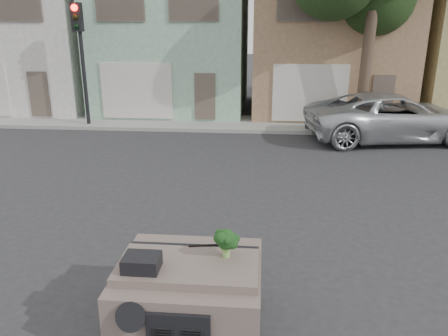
# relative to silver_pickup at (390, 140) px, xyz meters

# --- Properties ---
(ground_plane) EXTENTS (120.00, 120.00, 0.00)m
(ground_plane) POSITION_rel_silver_pickup_xyz_m (-5.87, -8.40, 0.00)
(ground_plane) COLOR #303033
(ground_plane) RESTS_ON ground
(sidewalk) EXTENTS (40.00, 3.00, 0.15)m
(sidewalk) POSITION_rel_silver_pickup_xyz_m (-5.87, 2.10, 0.07)
(sidewalk) COLOR gray
(sidewalk) RESTS_ON ground
(townhouse_white) EXTENTS (7.20, 8.20, 7.55)m
(townhouse_white) POSITION_rel_silver_pickup_xyz_m (-16.87, 6.10, 3.77)
(townhouse_white) COLOR silver
(townhouse_white) RESTS_ON ground
(townhouse_mint) EXTENTS (7.20, 8.20, 7.55)m
(townhouse_mint) POSITION_rel_silver_pickup_xyz_m (-9.37, 6.10, 3.77)
(townhouse_mint) COLOR #94BDA0
(townhouse_mint) RESTS_ON ground
(townhouse_tan) EXTENTS (7.20, 8.20, 7.55)m
(townhouse_tan) POSITION_rel_silver_pickup_xyz_m (-1.87, 6.10, 3.77)
(townhouse_tan) COLOR #977454
(townhouse_tan) RESTS_ON ground
(silver_pickup) EXTENTS (6.84, 3.95, 1.79)m
(silver_pickup) POSITION_rel_silver_pickup_xyz_m (0.00, 0.00, 0.00)
(silver_pickup) COLOR silver
(silver_pickup) RESTS_ON ground
(traffic_signal) EXTENTS (0.40, 0.40, 5.10)m
(traffic_signal) POSITION_rel_silver_pickup_xyz_m (-12.37, 1.10, 2.55)
(traffic_signal) COLOR black
(traffic_signal) RESTS_ON ground
(tree_near) EXTENTS (4.40, 4.00, 8.50)m
(tree_near) POSITION_rel_silver_pickup_xyz_m (-0.87, 1.40, 4.25)
(tree_near) COLOR #1F3616
(tree_near) RESTS_ON ground
(car_dashboard) EXTENTS (2.00, 1.80, 1.12)m
(car_dashboard) POSITION_rel_silver_pickup_xyz_m (-5.87, -11.40, 0.56)
(car_dashboard) COLOR #6E5D55
(car_dashboard) RESTS_ON ground
(instrument_hump) EXTENTS (0.48, 0.38, 0.20)m
(instrument_hump) POSITION_rel_silver_pickup_xyz_m (-6.45, -11.75, 1.22)
(instrument_hump) COLOR black
(instrument_hump) RESTS_ON car_dashboard
(wiper_arm) EXTENTS (0.69, 0.15, 0.02)m
(wiper_arm) POSITION_rel_silver_pickup_xyz_m (-5.59, -11.02, 1.13)
(wiper_arm) COLOR black
(wiper_arm) RESTS_ON car_dashboard
(broccoli) EXTENTS (0.41, 0.41, 0.43)m
(broccoli) POSITION_rel_silver_pickup_xyz_m (-5.36, -11.32, 1.33)
(broccoli) COLOR #143513
(broccoli) RESTS_ON car_dashboard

